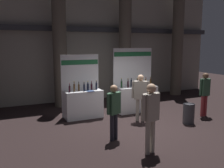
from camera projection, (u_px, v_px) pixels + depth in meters
The scene contains 9 objects.
ground_plane at pixel (136, 127), 8.32m from camera, with size 28.91×28.91×0.00m, color black.
hall_colonnade at pixel (89, 38), 11.98m from camera, with size 14.45×1.37×6.29m.
exhibitor_booth_0 at pixel (83, 101), 9.34m from camera, with size 1.48×0.72×2.36m.
exhibitor_booth_1 at pixel (136, 96), 10.25m from camera, with size 1.79×0.66×2.59m.
trash_bin at pixel (189, 114), 8.66m from camera, with size 0.40×0.40×0.71m.
visitor_0 at pixel (205, 91), 9.46m from camera, with size 0.50×0.22×1.68m.
visitor_3 at pixel (151, 112), 6.16m from camera, with size 0.56×0.33×1.80m.
visitor_4 at pixel (114, 108), 7.07m from camera, with size 0.50×0.34×1.62m.
visitor_7 at pixel (140, 93), 8.83m from camera, with size 0.56×0.40×1.69m.
Camera 1 is at (-4.08, -6.92, 2.74)m, focal length 39.77 mm.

